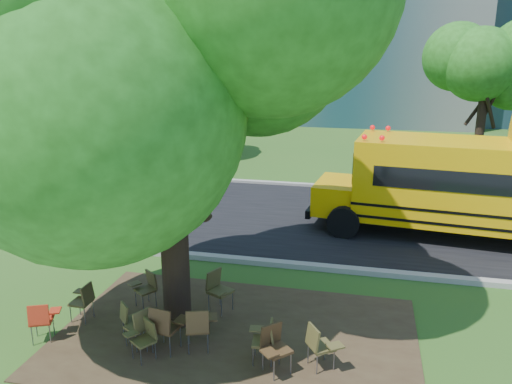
% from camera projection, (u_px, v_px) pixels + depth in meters
% --- Properties ---
extents(ground, '(160.00, 160.00, 0.00)m').
position_uv_depth(ground, '(197.00, 318.00, 10.55)').
color(ground, '#255119').
rests_on(ground, ground).
extents(dirt_patch, '(7.00, 4.50, 0.03)m').
position_uv_depth(dirt_patch, '(236.00, 336.00, 9.86)').
color(dirt_patch, '#382819').
rests_on(dirt_patch, ground).
extents(asphalt_road, '(80.00, 8.00, 0.04)m').
position_uv_depth(asphalt_road, '(264.00, 215.00, 17.11)').
color(asphalt_road, black).
rests_on(asphalt_road, ground).
extents(kerb_near, '(80.00, 0.25, 0.14)m').
position_uv_depth(kerb_near, '(234.00, 259.00, 13.35)').
color(kerb_near, gray).
rests_on(kerb_near, ground).
extents(kerb_far, '(80.00, 0.25, 0.14)m').
position_uv_depth(kerb_far, '(284.00, 184.00, 20.95)').
color(kerb_far, gray).
rests_on(kerb_far, ground).
extents(bg_tree_0, '(5.20, 5.20, 7.18)m').
position_uv_depth(bg_tree_0, '(47.00, 70.00, 24.04)').
color(bg_tree_0, black).
rests_on(bg_tree_0, ground).
extents(bg_tree_2, '(4.80, 4.80, 6.62)m').
position_uv_depth(bg_tree_2, '(205.00, 76.00, 25.48)').
color(bg_tree_2, black).
rests_on(bg_tree_2, ground).
extents(bg_tree_3, '(5.60, 5.60, 7.84)m').
position_uv_depth(bg_tree_3, '(488.00, 62.00, 20.63)').
color(bg_tree_3, black).
rests_on(bg_tree_3, ground).
extents(main_tree, '(7.20, 7.20, 8.84)m').
position_uv_depth(main_tree, '(166.00, 63.00, 8.92)').
color(main_tree, black).
rests_on(main_tree, ground).
extents(chair_0, '(0.57, 0.65, 0.83)m').
position_uv_depth(chair_0, '(42.00, 318.00, 9.56)').
color(chair_0, '#AD2912').
rests_on(chair_0, ground).
extents(chair_1, '(0.66, 0.53, 0.77)m').
position_uv_depth(chair_1, '(131.00, 317.00, 9.65)').
color(chair_1, '#4D4521').
rests_on(chair_1, ground).
extents(chair_2, '(0.54, 0.68, 0.82)m').
position_uv_depth(chair_2, '(140.00, 323.00, 9.38)').
color(chair_2, brown).
rests_on(chair_2, ground).
extents(chair_3, '(0.65, 0.51, 0.77)m').
position_uv_depth(chair_3, '(145.00, 336.00, 9.03)').
color(chair_3, '#4B4420').
rests_on(chair_3, ground).
extents(chair_4, '(0.70, 0.57, 0.97)m').
position_uv_depth(chair_4, '(165.00, 325.00, 9.16)').
color(chair_4, '#422C17').
rests_on(chair_4, ground).
extents(chair_5, '(0.61, 0.77, 0.90)m').
position_uv_depth(chair_5, '(274.00, 345.00, 8.61)').
color(chair_5, '#432D18').
rests_on(chair_5, ground).
extents(chair_6, '(0.54, 0.55, 0.83)m').
position_uv_depth(chair_6, '(266.00, 337.00, 8.92)').
color(chair_6, brown).
rests_on(chair_6, ground).
extents(chair_7, '(0.72, 0.57, 0.86)m').
position_uv_depth(chair_7, '(320.00, 343.00, 8.70)').
color(chair_7, '#4F4822').
rests_on(chair_7, ground).
extents(chair_8, '(0.49, 0.55, 0.83)m').
position_uv_depth(chair_8, '(84.00, 298.00, 10.32)').
color(chair_8, '#473C1E').
rests_on(chair_8, ground).
extents(chair_9, '(0.69, 0.55, 0.81)m').
position_uv_depth(chair_9, '(146.00, 285.00, 10.91)').
color(chair_9, '#493D1F').
rests_on(chair_9, ground).
extents(chair_10, '(0.60, 0.77, 0.94)m').
position_uv_depth(chair_10, '(218.00, 287.00, 10.66)').
color(chair_10, '#48411F').
rests_on(chair_10, ground).
extents(chair_11, '(0.62, 0.68, 0.91)m').
position_uv_depth(chair_11, '(199.00, 325.00, 9.23)').
color(chair_11, '#4C351B').
rests_on(chair_11, ground).
extents(black_car, '(4.54, 2.33, 1.48)m').
position_uv_depth(black_car, '(80.00, 191.00, 17.41)').
color(black_car, black).
rests_on(black_car, ground).
extents(bg_car_red, '(5.17, 2.63, 1.40)m').
position_uv_depth(bg_car_red, '(127.00, 168.00, 20.91)').
color(bg_car_red, '#5F1018').
rests_on(bg_car_red, ground).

